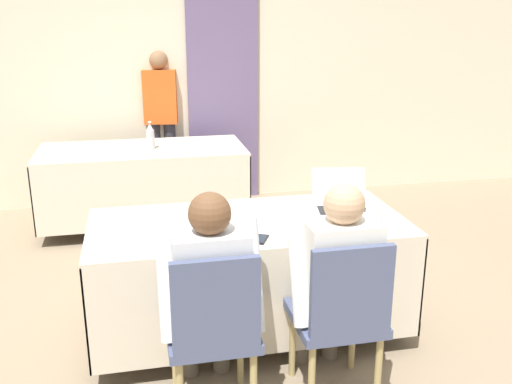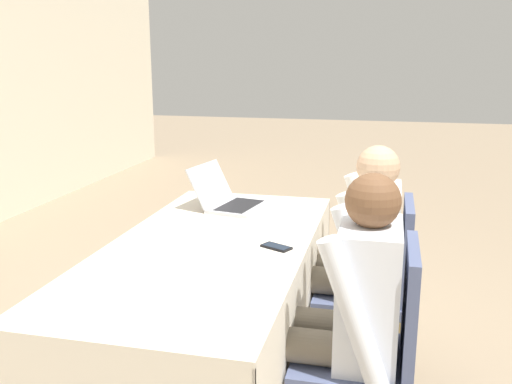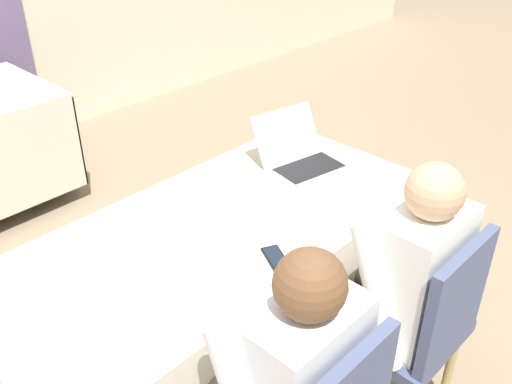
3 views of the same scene
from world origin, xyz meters
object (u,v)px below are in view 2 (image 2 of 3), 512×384
cell_phone (276,247)px  person_checkered_shirt (347,305)px  laptop (230,200)px  person_white_shirt (358,249)px  chair_near_right (378,282)px  chair_near_left (373,347)px

cell_phone → person_checkered_shirt: bearing=-108.1°
laptop → person_white_shirt: (-0.29, -0.72, -0.13)m
chair_near_right → person_checkered_shirt: 0.67m
cell_phone → chair_near_right: (0.31, -0.44, -0.25)m
cell_phone → chair_near_left: (-0.33, -0.44, -0.25)m
laptop → chair_near_left: (-0.94, -0.82, -0.29)m
chair_near_left → cell_phone: bearing=-126.9°
chair_near_right → laptop: bearing=-109.5°
chair_near_left → chair_near_right: same height
laptop → chair_near_right: size_ratio=0.46×
cell_phone → chair_near_right: chair_near_right is taller
cell_phone → person_checkered_shirt: person_checkered_shirt is taller
chair_near_left → chair_near_right: 0.64m
laptop → cell_phone: size_ratio=2.82×
chair_near_left → person_checkered_shirt: (0.00, 0.10, 0.16)m
chair_near_right → person_white_shirt: size_ratio=0.78×
person_checkered_shirt → person_white_shirt: (0.64, 0.00, 0.00)m
laptop → chair_near_right: 0.92m
laptop → cell_phone: 0.72m
chair_near_left → chair_near_right: size_ratio=1.00×
chair_near_right → person_white_shirt: (0.00, 0.10, 0.16)m
person_checkered_shirt → person_white_shirt: same height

